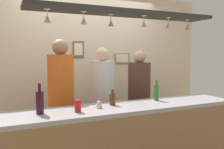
% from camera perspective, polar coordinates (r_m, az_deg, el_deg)
% --- Properties ---
extents(back_wall, '(4.40, 0.06, 2.60)m').
position_cam_1_polar(back_wall, '(4.01, -5.90, 0.96)').
color(back_wall, beige).
rests_on(back_wall, ground_plane).
extents(bar_counter, '(2.70, 0.55, 1.00)m').
position_cam_1_polar(bar_counter, '(2.68, 5.49, -14.79)').
color(bar_counter, '#99999E').
rests_on(bar_counter, ground_plane).
extents(overhead_glass_rack, '(2.20, 0.36, 0.04)m').
position_cam_1_polar(overhead_glass_rack, '(2.74, 3.56, 14.49)').
color(overhead_glass_rack, black).
extents(hanging_wineglass_far_left, '(0.07, 0.07, 0.13)m').
position_cam_1_polar(hanging_wineglass_far_left, '(2.44, -15.27, 12.85)').
color(hanging_wineglass_far_left, silver).
rests_on(hanging_wineglass_far_left, overhead_glass_rack).
extents(hanging_wineglass_left, '(0.07, 0.07, 0.13)m').
position_cam_1_polar(hanging_wineglass_left, '(2.50, -6.78, 12.79)').
color(hanging_wineglass_left, silver).
rests_on(hanging_wineglass_left, overhead_glass_rack).
extents(hanging_wineglass_center_left, '(0.07, 0.07, 0.13)m').
position_cam_1_polar(hanging_wineglass_center_left, '(2.67, -0.29, 12.32)').
color(hanging_wineglass_center_left, silver).
rests_on(hanging_wineglass_center_left, overhead_glass_rack).
extents(hanging_wineglass_center, '(0.07, 0.07, 0.13)m').
position_cam_1_polar(hanging_wineglass_center, '(2.77, 7.65, 12.01)').
color(hanging_wineglass_center, silver).
rests_on(hanging_wineglass_center, overhead_glass_rack).
extents(hanging_wineglass_center_right, '(0.07, 0.07, 0.13)m').
position_cam_1_polar(hanging_wineglass_center_right, '(2.97, 13.35, 11.46)').
color(hanging_wineglass_center_right, silver).
rests_on(hanging_wineglass_center_right, overhead_glass_rack).
extents(hanging_wineglass_right, '(0.07, 0.07, 0.13)m').
position_cam_1_polar(hanging_wineglass_right, '(3.23, 17.65, 10.82)').
color(hanging_wineglass_right, silver).
rests_on(hanging_wineglass_right, overhead_glass_rack).
extents(person_left_orange_shirt, '(0.34, 0.34, 1.77)m').
position_cam_1_polar(person_left_orange_shirt, '(3.20, -12.11, -4.24)').
color(person_left_orange_shirt, '#2D334C').
rests_on(person_left_orange_shirt, ground_plane).
extents(person_middle_white_patterned_shirt, '(0.34, 0.34, 1.67)m').
position_cam_1_polar(person_middle_white_patterned_shirt, '(3.39, -2.28, -4.78)').
color(person_middle_white_patterned_shirt, '#2D334C').
rests_on(person_middle_white_patterned_shirt, ground_plane).
extents(person_right_brown_shirt, '(0.34, 0.34, 1.63)m').
position_cam_1_polar(person_right_brown_shirt, '(3.66, 6.51, -4.47)').
color(person_right_brown_shirt, '#2D334C').
rests_on(person_right_brown_shirt, ground_plane).
extents(bottle_beer_brown_stubby, '(0.07, 0.07, 0.18)m').
position_cam_1_polar(bottle_beer_brown_stubby, '(2.73, 0.13, -5.87)').
color(bottle_beer_brown_stubby, '#512D14').
rests_on(bottle_beer_brown_stubby, bar_counter).
extents(bottle_wine_dark_red, '(0.08, 0.08, 0.30)m').
position_cam_1_polar(bottle_wine_dark_red, '(2.43, -16.91, -6.31)').
color(bottle_wine_dark_red, '#380F19').
rests_on(bottle_wine_dark_red, bar_counter).
extents(bottle_beer_green_import, '(0.06, 0.06, 0.26)m').
position_cam_1_polar(bottle_beer_green_import, '(3.04, 10.58, -4.20)').
color(bottle_beer_green_import, '#336B2D').
rests_on(bottle_beer_green_import, bar_counter).
extents(drink_can, '(0.07, 0.07, 0.12)m').
position_cam_1_polar(drink_can, '(2.44, -8.19, -7.48)').
color(drink_can, red).
rests_on(drink_can, bar_counter).
extents(cupcake, '(0.06, 0.06, 0.08)m').
position_cam_1_polar(cupcake, '(2.59, -3.11, -7.25)').
color(cupcake, beige).
rests_on(cupcake, bar_counter).
extents(picture_frame_crest, '(0.18, 0.02, 0.26)m').
position_cam_1_polar(picture_frame_crest, '(3.90, -8.08, 6.02)').
color(picture_frame_crest, brown).
rests_on(picture_frame_crest, back_wall).
extents(picture_frame_lower_pair, '(0.30, 0.02, 0.18)m').
position_cam_1_polar(picture_frame_lower_pair, '(4.20, 2.42, 3.92)').
color(picture_frame_lower_pair, '#B29338').
rests_on(picture_frame_lower_pair, back_wall).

